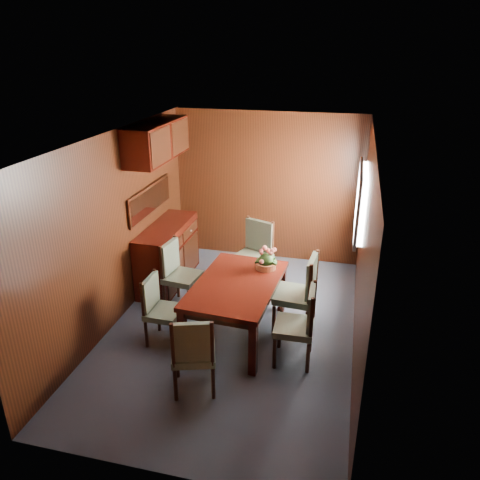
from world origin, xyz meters
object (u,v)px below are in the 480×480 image
(sideboard, at_px, (168,254))
(chair_right_near, at_px, (301,321))
(dining_table, at_px, (237,290))
(chair_left_near, at_px, (159,306))
(chair_head, at_px, (193,351))
(flower_centerpiece, at_px, (266,259))

(sideboard, distance_m, chair_right_near, 2.59)
(dining_table, distance_m, chair_left_near, 0.94)
(chair_head, bearing_deg, flower_centerpiece, 57.29)
(dining_table, xyz_separation_m, chair_head, (-0.16, -1.14, -0.10))
(sideboard, xyz_separation_m, flower_centerpiece, (1.60, -0.63, 0.39))
(sideboard, height_order, flower_centerpiece, flower_centerpiece)
(dining_table, height_order, chair_right_near, chair_right_near)
(chair_right_near, distance_m, chair_head, 1.25)
(sideboard, height_order, dining_table, sideboard)
(chair_right_near, bearing_deg, dining_table, 64.68)
(chair_left_near, distance_m, flower_centerpiece, 1.44)
(chair_head, bearing_deg, sideboard, 99.84)
(sideboard, bearing_deg, chair_right_near, -33.97)
(chair_right_near, bearing_deg, flower_centerpiece, 32.49)
(dining_table, relative_size, flower_centerpiece, 5.60)
(chair_right_near, xyz_separation_m, flower_centerpiece, (-0.56, 0.82, 0.32))
(dining_table, distance_m, chair_right_near, 0.90)
(dining_table, relative_size, chair_left_near, 1.82)
(chair_left_near, relative_size, chair_right_near, 0.92)
(chair_right_near, distance_m, flower_centerpiece, 1.04)
(sideboard, xyz_separation_m, chair_left_near, (0.47, -1.45, 0.03))
(sideboard, relative_size, dining_table, 0.89)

